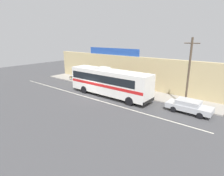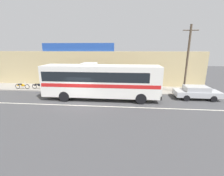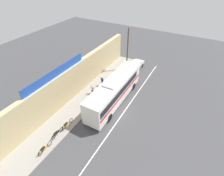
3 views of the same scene
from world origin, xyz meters
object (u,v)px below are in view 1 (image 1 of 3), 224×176
intercity_bus (109,81)px  pedestrian_near_shop (138,86)px  motorcycle_black (82,79)px  utility_pole (189,72)px  motorcycle_orange (88,81)px  pedestrian_far_left (124,83)px  parked_car (189,106)px  motorcycle_red (73,78)px

intercity_bus → pedestrian_near_shop: intercity_bus is taller
motorcycle_black → pedestrian_near_shop: pedestrian_near_shop is taller
motorcycle_black → pedestrian_near_shop: 10.93m
utility_pole → motorcycle_orange: 16.54m
intercity_bus → pedestrian_far_left: intercity_bus is taller
intercity_bus → utility_pole: utility_pole is taller
parked_car → motorcycle_red: size_ratio=2.34×
motorcycle_orange → motorcycle_black: (-1.60, 0.10, 0.00)m
motorcycle_red → pedestrian_near_shop: bearing=3.7°
pedestrian_near_shop → pedestrian_far_left: bearing=175.8°
utility_pole → intercity_bus: bearing=-165.5°
parked_car → intercity_bus: bearing=-174.5°
parked_car → motorcycle_orange: parked_car is taller
intercity_bus → utility_pole: size_ratio=1.59×
parked_car → motorcycle_red: parked_car is taller
motorcycle_orange → motorcycle_black: 1.60m
pedestrian_near_shop → pedestrian_far_left: 2.50m
parked_car → motorcycle_black: (-18.57, 1.90, -0.17)m
intercity_bus → motorcycle_red: (-10.63, 2.63, -1.50)m
motorcycle_red → pedestrian_far_left: size_ratio=1.22×
intercity_bus → motorcycle_black: size_ratio=6.22×
motorcycle_red → parked_car: bearing=-4.6°
pedestrian_near_shop → parked_car: bearing=-18.2°
intercity_bus → pedestrian_far_left: bearing=91.3°
motorcycle_black → pedestrian_far_left: 8.46m
parked_car → utility_pole: 3.67m
pedestrian_far_left → motorcycle_orange: bearing=-172.4°
intercity_bus → pedestrian_far_left: size_ratio=7.57×
pedestrian_far_left → parked_car: bearing=-14.9°
intercity_bus → motorcycle_orange: (-6.89, 2.77, -1.50)m
utility_pole → motorcycle_orange: size_ratio=3.86×
motorcycle_black → utility_pole: bearing=-1.5°
pedestrian_near_shop → intercity_bus: bearing=-124.6°
intercity_bus → utility_pole: 9.78m
utility_pole → pedestrian_near_shop: bearing=171.0°
parked_car → pedestrian_near_shop: 8.08m
motorcycle_orange → motorcycle_red: size_ratio=1.01×
parked_car → utility_pole: (-0.80, 1.44, 3.28)m
utility_pole → pedestrian_near_shop: 7.55m
utility_pole → pedestrian_far_left: (-9.36, 1.26, -2.98)m
utility_pole → pedestrian_far_left: bearing=172.3°
motorcycle_red → pedestrian_far_left: pedestrian_far_left is taller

